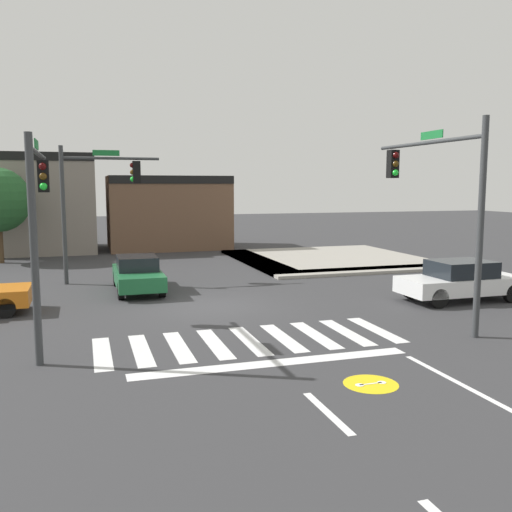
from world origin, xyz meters
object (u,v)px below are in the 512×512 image
Objects in this scene: traffic_signal_southwest at (38,201)px; car_white at (461,280)px; car_green at (138,274)px; traffic_signal_northwest at (96,191)px; traffic_signal_southeast at (438,187)px.

traffic_signal_southwest is 1.19× the size of car_white.
car_green is at bearing -25.81° from car_white.
traffic_signal_southwest is at bearing -100.50° from traffic_signal_northwest.
car_green is (3.07, 6.52, -3.07)m from traffic_signal_southwest.
traffic_signal_northwest is 1.29× the size of car_white.
traffic_signal_northwest is 15.03m from car_white.
traffic_signal_southeast is at bearing -95.69° from traffic_signal_southwest.
traffic_signal_northwest reaches higher than car_green.
traffic_signal_southwest reaches higher than car_white.
car_white is (2.80, 2.32, -3.37)m from traffic_signal_southeast.
car_white reaches higher than car_green.
traffic_signal_northwest is (1.67, 9.02, 0.17)m from traffic_signal_southwest.
traffic_signal_southwest is 1.25× the size of car_green.
traffic_signal_northwest is at bearing -150.84° from car_green.
car_white is 1.05× the size of car_green.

